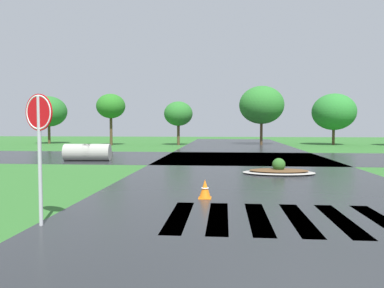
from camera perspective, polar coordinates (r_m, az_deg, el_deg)
asphalt_roadway at (r=14.39m, az=9.89°, el=-5.46°), size 10.38×80.00×0.01m
asphalt_cross_road at (r=23.64m, az=7.99°, el=-2.14°), size 90.00×9.34×0.01m
crosswalk_stripes at (r=8.69m, az=13.17°, el=-11.11°), size 4.95×3.00×0.01m
stop_sign at (r=8.25m, az=-22.52°, el=2.32°), size 0.72×0.31×2.75m
median_island at (r=16.31m, az=13.23°, el=-4.03°), size 3.08×1.72×0.68m
drainage_pipe_stack at (r=22.41m, az=-15.84°, el=-1.25°), size 2.72×1.23×0.99m
traffic_cone at (r=10.63m, az=2.01°, el=-7.02°), size 0.36×0.36×0.55m
background_treeline at (r=38.93m, az=7.91°, el=5.37°), size 41.34×6.37×6.15m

